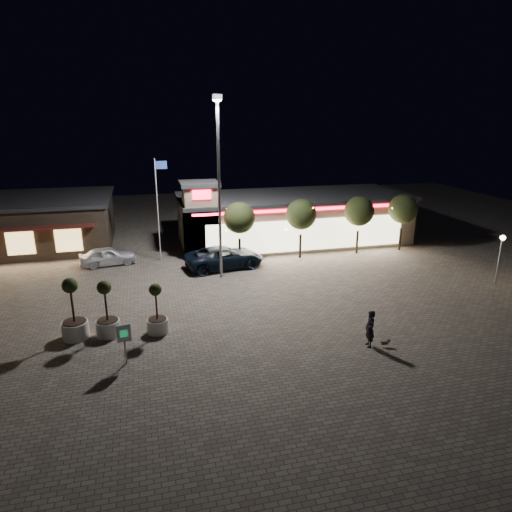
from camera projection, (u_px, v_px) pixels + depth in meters
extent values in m
plane|color=#6D6458|center=(210.00, 329.00, 24.80)|extent=(90.00, 90.00, 0.00)
cube|color=gray|center=(293.00, 220.00, 41.33)|extent=(20.00, 8.00, 4.00)
cube|color=#262628|center=(293.00, 196.00, 40.68)|extent=(20.40, 8.40, 0.30)
cube|color=beige|center=(308.00, 235.00, 37.70)|extent=(17.00, 0.12, 2.60)
cube|color=red|center=(309.00, 209.00, 37.03)|extent=(19.00, 0.10, 0.18)
cube|color=gray|center=(200.00, 222.00, 36.54)|extent=(2.60, 2.60, 5.80)
cube|color=#262628|center=(199.00, 184.00, 35.62)|extent=(3.00, 3.00, 0.30)
cube|color=red|center=(202.00, 195.00, 34.57)|extent=(1.40, 0.10, 0.70)
cube|color=#382D23|center=(15.00, 225.00, 39.45)|extent=(16.00, 10.00, 4.00)
cube|color=#262628|center=(11.00, 200.00, 38.81)|extent=(16.40, 10.40, 0.30)
cube|color=#FFCF72|center=(20.00, 243.00, 35.25)|extent=(2.00, 0.12, 1.80)
cube|color=#FFCF72|center=(69.00, 240.00, 36.06)|extent=(2.00, 0.12, 1.80)
cylinder|color=gray|center=(219.00, 194.00, 30.87)|extent=(0.20, 0.20, 12.00)
cube|color=gray|center=(217.00, 97.00, 29.01)|extent=(0.60, 0.40, 0.35)
cube|color=white|center=(217.00, 100.00, 29.07)|extent=(0.45, 0.30, 0.08)
cylinder|color=white|center=(158.00, 211.00, 35.16)|extent=(0.10, 0.10, 8.00)
cube|color=navy|center=(161.00, 165.00, 34.22)|extent=(0.90, 0.04, 0.60)
cylinder|color=gray|center=(499.00, 262.00, 30.81)|extent=(0.12, 0.12, 3.20)
sphere|color=#FFE5B2|center=(503.00, 238.00, 30.30)|extent=(0.36, 0.36, 0.36)
cylinder|color=#332319|center=(240.00, 250.00, 35.62)|extent=(0.20, 0.20, 1.92)
sphere|color=#2D3819|center=(239.00, 218.00, 34.83)|extent=(2.42, 2.42, 2.42)
cylinder|color=#332319|center=(300.00, 246.00, 36.78)|extent=(0.20, 0.20, 1.92)
sphere|color=#2D3819|center=(301.00, 214.00, 35.99)|extent=(2.42, 2.42, 2.42)
cylinder|color=#332319|center=(357.00, 242.00, 37.94)|extent=(0.20, 0.20, 1.92)
sphere|color=#2D3819|center=(359.00, 211.00, 37.16)|extent=(2.42, 2.42, 2.42)
cylinder|color=#332319|center=(400.00, 239.00, 38.87)|extent=(0.20, 0.20, 1.92)
sphere|color=#2D3819|center=(403.00, 209.00, 38.08)|extent=(2.42, 2.42, 2.42)
imported|color=black|center=(224.00, 257.00, 34.43)|extent=(6.29, 3.61, 1.65)
imported|color=silver|center=(108.00, 256.00, 35.04)|extent=(4.40, 2.32, 1.43)
imported|color=black|center=(370.00, 329.00, 22.68)|extent=(0.52, 0.74, 1.92)
cube|color=#59514C|center=(384.00, 343.00, 22.85)|extent=(0.38, 0.18, 0.19)
sphere|color=#59514C|center=(389.00, 341.00, 22.86)|extent=(0.17, 0.17, 0.17)
cylinder|color=silver|center=(76.00, 330.00, 23.70)|extent=(1.35, 1.35, 0.90)
cylinder|color=black|center=(75.00, 322.00, 23.56)|extent=(1.17, 1.17, 0.07)
cylinder|color=#332319|center=(72.00, 303.00, 23.25)|extent=(0.11, 0.11, 2.02)
sphere|color=#2D3819|center=(70.00, 286.00, 22.96)|extent=(0.79, 0.79, 0.79)
cylinder|color=silver|center=(108.00, 328.00, 24.00)|extent=(1.25, 1.25, 0.83)
cylinder|color=black|center=(108.00, 320.00, 23.87)|extent=(1.08, 1.08, 0.06)
cylinder|color=#332319|center=(106.00, 303.00, 23.58)|extent=(0.10, 0.10, 1.87)
sphere|color=#2D3819|center=(104.00, 287.00, 23.32)|extent=(0.73, 0.73, 0.73)
cylinder|color=silver|center=(158.00, 326.00, 24.34)|extent=(1.12, 1.12, 0.75)
cylinder|color=black|center=(157.00, 319.00, 24.22)|extent=(0.97, 0.97, 0.06)
cylinder|color=#332319|center=(156.00, 304.00, 23.96)|extent=(0.09, 0.09, 1.69)
sphere|color=#2D3819|center=(155.00, 290.00, 23.72)|extent=(0.66, 0.66, 0.66)
cylinder|color=gray|center=(126.00, 352.00, 21.24)|extent=(0.08, 0.08, 1.20)
cube|color=white|center=(124.00, 333.00, 20.96)|extent=(0.65, 0.15, 0.85)
cube|color=#1AA055|center=(124.00, 334.00, 20.92)|extent=(0.35, 0.07, 0.35)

